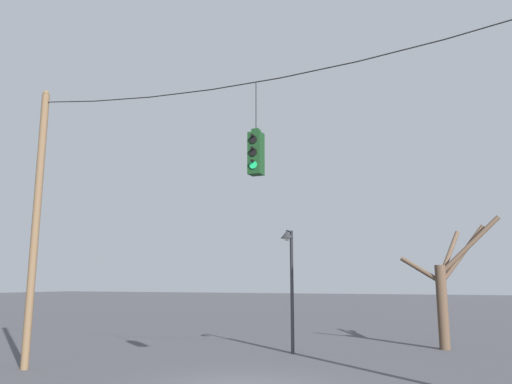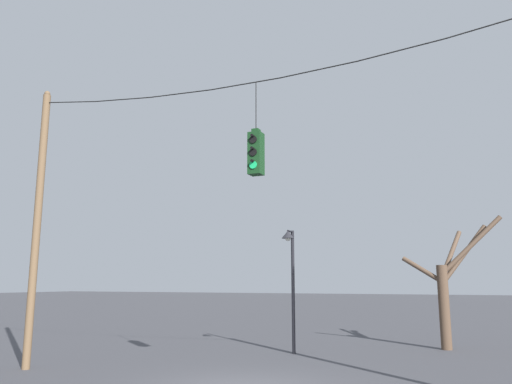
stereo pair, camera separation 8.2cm
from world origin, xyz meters
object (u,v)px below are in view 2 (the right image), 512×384
at_px(traffic_light_near_left_pole, 256,153).
at_px(bare_tree, 449,285).
at_px(utility_pole_left, 37,224).
at_px(street_lamp, 290,262).

height_order(traffic_light_near_left_pole, bare_tree, traffic_light_near_left_pole).
bearing_deg(traffic_light_near_left_pole, utility_pole_left, 180.00).
height_order(street_lamp, bare_tree, bare_tree).
distance_m(street_lamp, bare_tree, 6.45).
bearing_deg(traffic_light_near_left_pole, street_lamp, 101.48).
distance_m(utility_pole_left, traffic_light_near_left_pole, 7.51).
xyz_separation_m(street_lamp, bare_tree, (5.16, 3.77, -0.84)).
height_order(utility_pole_left, traffic_light_near_left_pole, utility_pole_left).
distance_m(utility_pole_left, street_lamp, 8.61).
bearing_deg(utility_pole_left, street_lamp, 43.88).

